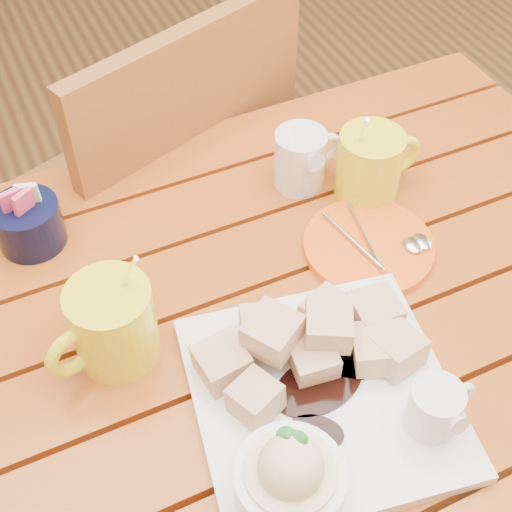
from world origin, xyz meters
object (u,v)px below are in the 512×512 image
chair_far (163,198)px  table (251,375)px  orange_saucer (370,246)px  coffee_mug_left (111,324)px  coffee_mug_right (371,164)px  dessert_plate (318,403)px

chair_far → table: bearing=65.9°
orange_saucer → chair_far: size_ratio=0.19×
coffee_mug_left → chair_far: bearing=47.1°
coffee_mug_right → dessert_plate: bearing=-129.8°
dessert_plate → coffee_mug_right: bearing=50.5°
dessert_plate → coffee_mug_left: size_ratio=2.01×
coffee_mug_left → orange_saucer: (0.36, 0.02, -0.05)m
table → orange_saucer: bearing=14.4°
table → coffee_mug_right: coffee_mug_right is taller
table → coffee_mug_right: (0.26, 0.15, 0.16)m
dessert_plate → chair_far: chair_far is taller
orange_saucer → table: bearing=-165.6°
coffee_mug_left → orange_saucer: bearing=-16.7°
coffee_mug_left → dessert_plate: bearing=-64.8°
chair_far → coffee_mug_right: bearing=102.3°
table → coffee_mug_right: 0.34m
table → dessert_plate: dessert_plate is taller
table → orange_saucer: 0.24m
coffee_mug_left → orange_saucer: 0.36m
coffee_mug_left → coffee_mug_right: size_ratio=1.07×
orange_saucer → coffee_mug_left: bearing=-177.5°
dessert_plate → coffee_mug_left: (-0.17, 0.18, 0.02)m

